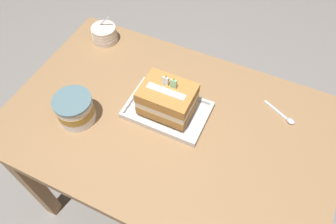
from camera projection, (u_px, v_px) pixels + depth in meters
ground_plane at (168, 197)px, 1.80m from camera, size 8.00×8.00×0.00m
dining_table at (169, 137)px, 1.25m from camera, size 1.22×0.78×0.78m
foil_tray at (167, 111)px, 1.19m from camera, size 0.30×0.20×0.02m
birthday_cake at (167, 99)px, 1.13m from camera, size 0.19×0.14×0.16m
bowl_stack at (104, 34)px, 1.40m from camera, size 0.11×0.11×0.12m
ice_cream_tub at (75, 109)px, 1.13m from camera, size 0.14×0.14×0.11m
serving_spoon_near_tray at (287, 118)px, 1.17m from camera, size 0.13×0.08×0.01m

